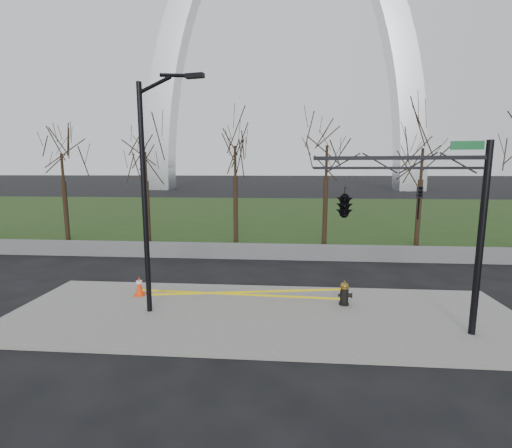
# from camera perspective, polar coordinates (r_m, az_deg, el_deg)

# --- Properties ---
(ground) EXTENTS (500.00, 500.00, 0.00)m
(ground) POSITION_cam_1_polar(r_m,az_deg,el_deg) (13.13, 1.04, -14.40)
(ground) COLOR black
(ground) RESTS_ON ground
(sidewalk) EXTENTS (18.00, 6.00, 0.10)m
(sidewalk) POSITION_cam_1_polar(r_m,az_deg,el_deg) (13.11, 1.04, -14.20)
(sidewalk) COLOR slate
(sidewalk) RESTS_ON ground
(grass_strip) EXTENTS (120.00, 40.00, 0.06)m
(grass_strip) POSITION_cam_1_polar(r_m,az_deg,el_deg) (42.36, 3.50, 1.86)
(grass_strip) COLOR #263A15
(grass_strip) RESTS_ON ground
(guardrail) EXTENTS (60.00, 0.30, 0.90)m
(guardrail) POSITION_cam_1_polar(r_m,az_deg,el_deg) (20.61, 2.39, -4.43)
(guardrail) COLOR #59595B
(guardrail) RESTS_ON ground
(gateway_arch) EXTENTS (66.00, 6.00, 65.00)m
(gateway_arch) POSITION_cam_1_polar(r_m,az_deg,el_deg) (91.23, 4.29, 26.27)
(gateway_arch) COLOR silver
(gateway_arch) RESTS_ON ground
(tree_row) EXTENTS (46.86, 4.00, 7.63)m
(tree_row) POSITION_cam_1_polar(r_m,az_deg,el_deg) (24.08, 3.83, 5.58)
(tree_row) COLOR black
(tree_row) RESTS_ON ground
(fire_hydrant) EXTENTS (0.58, 0.37, 0.92)m
(fire_hydrant) POSITION_cam_1_polar(r_m,az_deg,el_deg) (14.06, 13.95, -10.77)
(fire_hydrant) COLOR black
(fire_hydrant) RESTS_ON sidewalk
(traffic_cone) EXTENTS (0.44, 0.44, 0.78)m
(traffic_cone) POSITION_cam_1_polar(r_m,az_deg,el_deg) (15.39, -18.12, -9.35)
(traffic_cone) COLOR #FD3B0D
(traffic_cone) RESTS_ON sidewalk
(street_light) EXTENTS (2.37, 0.63, 8.21)m
(street_light) POSITION_cam_1_polar(r_m,az_deg,el_deg) (12.74, -16.63, 6.28)
(street_light) COLOR black
(street_light) RESTS_ON ground
(traffic_signal_mast) EXTENTS (5.08, 2.53, 6.00)m
(traffic_signal_mast) POSITION_cam_1_polar(r_m,az_deg,el_deg) (11.66, 17.69, 3.32)
(traffic_signal_mast) COLOR black
(traffic_signal_mast) RESTS_ON ground
(caution_tape) EXTENTS (8.10, 1.54, 0.46)m
(caution_tape) POSITION_cam_1_polar(r_m,az_deg,el_deg) (13.81, -2.10, -10.97)
(caution_tape) COLOR yellow
(caution_tape) RESTS_ON ground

